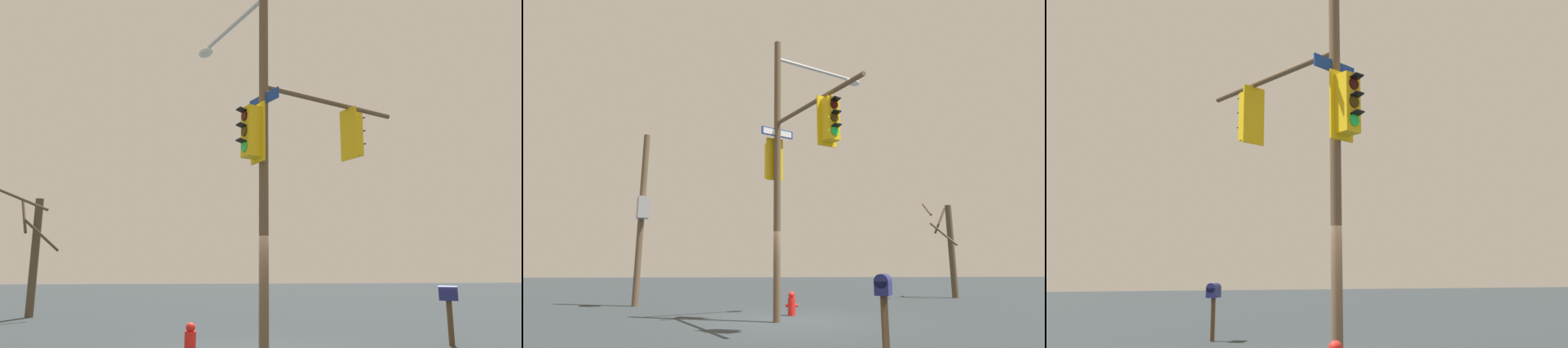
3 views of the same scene
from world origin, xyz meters
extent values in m
cylinder|color=brown|center=(-0.30, -0.26, 4.26)|extent=(0.21, 0.21, 8.51)
cylinder|color=brown|center=(0.61, -2.01, 5.79)|extent=(1.93, 3.55, 0.12)
cube|color=yellow|center=(0.94, -2.62, 5.09)|extent=(0.46, 0.43, 1.10)
cube|color=yellow|center=(0.86, -2.47, 5.09)|extent=(0.52, 0.29, 1.30)
cylinder|color=#2F0403|center=(1.01, -2.77, 5.43)|extent=(0.21, 0.13, 0.22)
cube|color=black|center=(1.05, -2.84, 5.55)|extent=(0.26, 0.24, 0.06)
cylinder|color=#352504|center=(1.01, -2.77, 5.09)|extent=(0.21, 0.13, 0.22)
cube|color=black|center=(1.05, -2.84, 5.21)|extent=(0.26, 0.24, 0.06)
cylinder|color=#19D147|center=(1.01, -2.77, 4.75)|extent=(0.21, 0.13, 0.22)
cube|color=black|center=(1.05, -2.84, 4.87)|extent=(0.26, 0.24, 0.06)
cylinder|color=brown|center=(0.94, -2.62, 5.71)|extent=(0.04, 0.04, 0.15)
cube|color=yellow|center=(-0.45, 0.03, 4.69)|extent=(0.45, 0.43, 1.10)
cube|color=yellow|center=(-0.37, -0.13, 4.69)|extent=(0.52, 0.28, 1.30)
cylinder|color=#2F0403|center=(-0.52, 0.18, 5.03)|extent=(0.21, 0.12, 0.22)
cube|color=black|center=(-0.55, 0.25, 5.15)|extent=(0.26, 0.24, 0.06)
cylinder|color=#352504|center=(-0.52, 0.18, 4.69)|extent=(0.21, 0.12, 0.22)
cube|color=black|center=(-0.55, 0.25, 4.81)|extent=(0.26, 0.24, 0.06)
cylinder|color=#19D147|center=(-0.52, 0.18, 4.35)|extent=(0.21, 0.12, 0.22)
cube|color=black|center=(-0.55, 0.25, 4.47)|extent=(0.26, 0.24, 0.06)
cube|color=navy|center=(-0.30, -0.26, 5.49)|extent=(0.97, 0.57, 0.24)
cube|color=white|center=(-0.29, -0.27, 5.49)|extent=(0.87, 0.50, 0.18)
sphere|color=red|center=(0.23, 1.23, 0.63)|extent=(0.20, 0.20, 0.20)
cube|color=#4C3823|center=(1.37, -4.97, 0.53)|extent=(0.10, 0.10, 1.05)
cube|color=navy|center=(1.37, -4.97, 1.17)|extent=(0.41, 0.50, 0.24)
cylinder|color=navy|center=(1.37, -4.97, 1.29)|extent=(0.41, 0.50, 0.24)
camera|label=1|loc=(-9.89, 0.61, 1.90)|focal=31.72mm
camera|label=2|loc=(-0.75, -12.27, 1.57)|focal=28.45mm
camera|label=3|loc=(2.71, 8.77, 1.71)|focal=36.72mm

